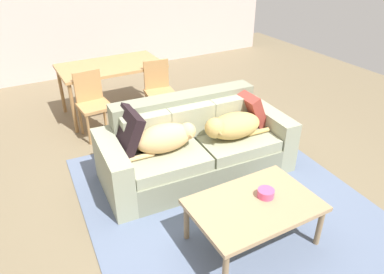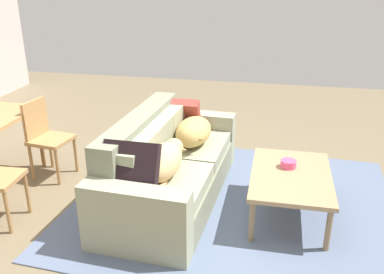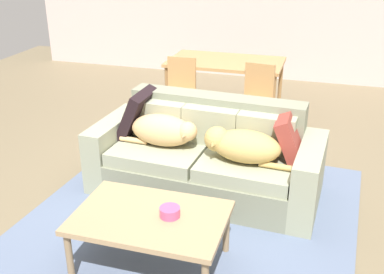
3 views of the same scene
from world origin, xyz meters
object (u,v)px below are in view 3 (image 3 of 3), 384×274
(couch, at_px, (207,158))
(throw_pillow_by_right_arm, at_px, (290,138))
(dining_table, at_px, (226,65))
(throw_pillow_by_left_arm, at_px, (137,113))
(dining_chair_near_right, at_px, (256,97))
(dog_on_left_cushion, at_px, (164,130))
(coffee_table, at_px, (150,220))
(dog_on_right_cushion, at_px, (241,145))
(dining_chair_near_left, at_px, (180,89))
(bowl_on_coffee_table, at_px, (170,212))

(couch, distance_m, throw_pillow_by_right_arm, 0.81)
(couch, height_order, dining_table, couch)
(throw_pillow_by_left_arm, distance_m, dining_chair_near_right, 1.65)
(dog_on_left_cushion, distance_m, dining_table, 2.10)
(throw_pillow_by_right_arm, relative_size, coffee_table, 0.37)
(dog_on_right_cushion, bearing_deg, dining_table, 109.77)
(dining_chair_near_left, bearing_deg, coffee_table, -79.85)
(dining_chair_near_left, bearing_deg, throw_pillow_by_right_arm, -47.43)
(dog_on_left_cushion, distance_m, throw_pillow_by_right_arm, 1.14)
(couch, bearing_deg, dining_chair_near_right, 84.85)
(dog_on_right_cushion, bearing_deg, bowl_on_coffee_table, -104.03)
(dog_on_right_cushion, relative_size, dining_table, 0.53)
(throw_pillow_by_left_arm, relative_size, throw_pillow_by_right_arm, 1.17)
(couch, xyz_separation_m, dining_chair_near_right, (0.22, 1.44, 0.16))
(dining_chair_near_right, bearing_deg, throw_pillow_by_right_arm, -61.82)
(dining_table, bearing_deg, couch, -81.91)
(dog_on_right_cushion, bearing_deg, throw_pillow_by_right_arm, 30.99)
(coffee_table, distance_m, bowl_on_coffee_table, 0.16)
(couch, distance_m, throw_pillow_by_left_arm, 0.82)
(throw_pillow_by_right_arm, relative_size, dining_chair_near_right, 0.46)
(dog_on_right_cushion, relative_size, coffee_table, 0.72)
(bowl_on_coffee_table, relative_size, dining_chair_near_left, 0.17)
(throw_pillow_by_left_arm, height_order, throw_pillow_by_right_arm, throw_pillow_by_left_arm)
(couch, height_order, coffee_table, couch)
(throw_pillow_by_left_arm, bearing_deg, dog_on_right_cushion, -15.21)
(throw_pillow_by_right_arm, relative_size, bowl_on_coffee_table, 2.73)
(dog_on_left_cushion, bearing_deg, bowl_on_coffee_table, -65.01)
(throw_pillow_by_left_arm, xyz_separation_m, throw_pillow_by_right_arm, (1.49, -0.09, -0.03))
(dog_on_right_cushion, distance_m, dining_chair_near_left, 1.98)
(throw_pillow_by_left_arm, xyz_separation_m, bowl_on_coffee_table, (0.79, -1.29, -0.19))
(dining_chair_near_left, bearing_deg, dining_table, 47.15)
(dog_on_right_cushion, relative_size, throw_pillow_by_left_arm, 1.65)
(couch, relative_size, bowl_on_coffee_table, 14.73)
(throw_pillow_by_left_arm, bearing_deg, bowl_on_coffee_table, -58.63)
(couch, xyz_separation_m, dog_on_right_cushion, (0.35, -0.20, 0.26))
(dog_on_right_cushion, bearing_deg, dog_on_left_cushion, 175.30)
(coffee_table, relative_size, dining_chair_near_left, 1.24)
(coffee_table, bearing_deg, dining_chair_near_right, 83.14)
(bowl_on_coffee_table, bearing_deg, coffee_table, -168.44)
(dog_on_left_cushion, xyz_separation_m, dining_table, (0.10, 2.09, 0.09))
(dog_on_left_cushion, distance_m, bowl_on_coffee_table, 1.19)
(dog_on_left_cushion, relative_size, dining_chair_near_left, 0.87)
(dog_on_right_cushion, bearing_deg, dining_chair_near_right, 98.29)
(coffee_table, bearing_deg, bowl_on_coffee_table, 11.56)
(coffee_table, relative_size, dining_chair_near_right, 1.24)
(couch, height_order, dining_chair_near_right, dining_chair_near_right)
(dining_chair_near_right, bearing_deg, coffee_table, -89.08)
(dining_table, bearing_deg, dog_on_left_cushion, -92.86)
(bowl_on_coffee_table, distance_m, dining_chair_near_right, 2.63)
(dining_chair_near_right, bearing_deg, bowl_on_coffee_table, -86.12)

